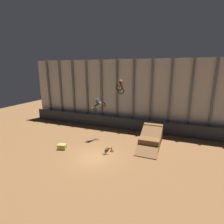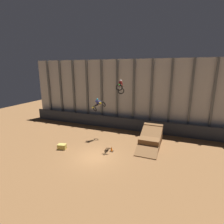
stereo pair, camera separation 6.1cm
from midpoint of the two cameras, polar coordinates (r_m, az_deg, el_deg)
ground_plane at (r=18.47m, az=-5.65°, el=-14.43°), size 60.00×60.00×0.00m
arena_back_wall at (r=26.04m, az=4.45°, el=5.73°), size 32.00×0.40×10.10m
lower_barrier at (r=25.94m, az=3.55°, el=-3.75°), size 31.36×0.20×1.76m
dirt_ramp at (r=21.35m, az=12.66°, el=-8.45°), size 2.31×5.28×2.22m
rider_bike_left_air at (r=21.78m, az=-4.30°, el=2.36°), size 1.50×1.80×1.64m
rider_bike_right_air at (r=19.17m, az=2.82°, el=8.12°), size 1.02×1.78×1.66m
traffic_cone_near_ramp at (r=19.37m, az=-0.04°, el=-11.99°), size 0.36×0.36×0.58m
hay_bale_trackside at (r=20.67m, az=-15.94°, el=-10.82°), size 1.02×0.81×0.57m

